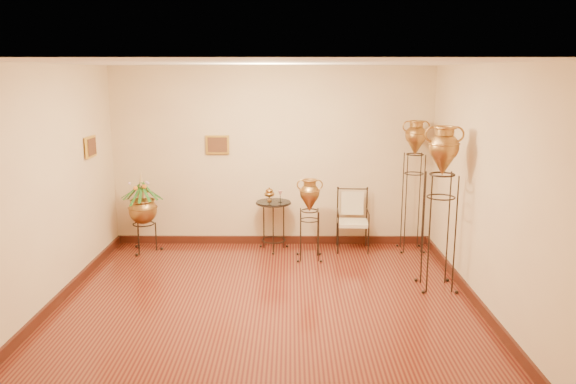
{
  "coord_description": "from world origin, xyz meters",
  "views": [
    {
      "loc": [
        0.28,
        -6.19,
        2.71
      ],
      "look_at": [
        0.25,
        1.3,
        1.1
      ],
      "focal_mm": 35.0,
      "sensor_mm": 36.0,
      "label": 1
    }
  ],
  "objects_px": {
    "planter_urn": "(143,207)",
    "side_table": "(273,225)",
    "amphora_tall": "(413,185)",
    "amphora_mid": "(440,207)",
    "armchair": "(353,220)"
  },
  "relations": [
    {
      "from": "amphora_mid",
      "to": "side_table",
      "type": "distance_m",
      "value": 2.71
    },
    {
      "from": "side_table",
      "to": "planter_urn",
      "type": "bearing_deg",
      "value": -177.56
    },
    {
      "from": "amphora_tall",
      "to": "armchair",
      "type": "distance_m",
      "value": 1.07
    },
    {
      "from": "armchair",
      "to": "side_table",
      "type": "distance_m",
      "value": 1.22
    },
    {
      "from": "amphora_tall",
      "to": "planter_urn",
      "type": "height_order",
      "value": "amphora_tall"
    },
    {
      "from": "amphora_mid",
      "to": "side_table",
      "type": "bearing_deg",
      "value": 143.88
    },
    {
      "from": "planter_urn",
      "to": "amphora_tall",
      "type": "bearing_deg",
      "value": 1.17
    },
    {
      "from": "planter_urn",
      "to": "side_table",
      "type": "bearing_deg",
      "value": 2.44
    },
    {
      "from": "planter_urn",
      "to": "side_table",
      "type": "relative_size",
      "value": 1.31
    },
    {
      "from": "amphora_tall",
      "to": "planter_urn",
      "type": "bearing_deg",
      "value": -178.83
    },
    {
      "from": "amphora_tall",
      "to": "armchair",
      "type": "xyz_separation_m",
      "value": [
        -0.91,
        0.0,
        -0.56
      ]
    },
    {
      "from": "amphora_mid",
      "to": "side_table",
      "type": "xyz_separation_m",
      "value": [
        -2.13,
        1.55,
        -0.66
      ]
    },
    {
      "from": "amphora_tall",
      "to": "side_table",
      "type": "bearing_deg",
      "value": 179.98
    },
    {
      "from": "amphora_tall",
      "to": "amphora_mid",
      "type": "relative_size",
      "value": 0.97
    },
    {
      "from": "planter_urn",
      "to": "armchair",
      "type": "xyz_separation_m",
      "value": [
        3.2,
        0.08,
        -0.23
      ]
    }
  ]
}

